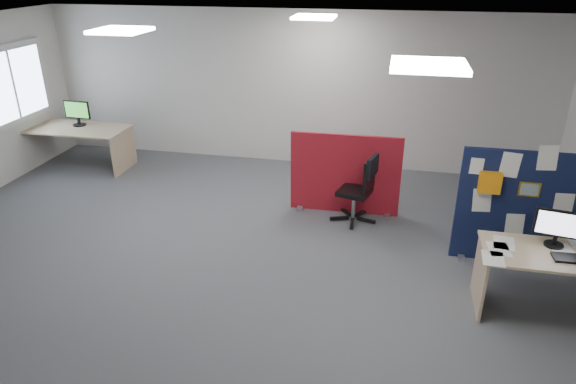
% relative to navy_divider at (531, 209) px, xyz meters
% --- Properties ---
extents(floor, '(9.00, 9.00, 0.00)m').
position_rel_navy_divider_xyz_m(floor, '(-3.46, -0.65, -0.74)').
color(floor, '#55585D').
rests_on(floor, ground).
extents(ceiling, '(9.00, 7.00, 0.02)m').
position_rel_navy_divider_xyz_m(ceiling, '(-3.46, -0.65, 1.96)').
color(ceiling, white).
rests_on(ceiling, wall_back).
extents(wall_back, '(9.00, 0.02, 2.70)m').
position_rel_navy_divider_xyz_m(wall_back, '(-3.46, 2.85, 0.61)').
color(wall_back, silver).
rests_on(wall_back, floor).
extents(wall_front, '(9.00, 0.02, 2.70)m').
position_rel_navy_divider_xyz_m(wall_front, '(-3.46, -4.15, 0.61)').
color(wall_front, silver).
rests_on(wall_front, floor).
extents(window, '(0.06, 1.70, 1.30)m').
position_rel_navy_divider_xyz_m(window, '(-7.89, 1.35, 0.81)').
color(window, white).
rests_on(window, wall_left).
extents(ceiling_lights, '(4.10, 4.10, 0.04)m').
position_rel_navy_divider_xyz_m(ceiling_lights, '(-3.12, 0.02, 1.93)').
color(ceiling_lights, white).
rests_on(ceiling_lights, ceiling).
extents(navy_divider, '(1.76, 0.30, 1.55)m').
position_rel_navy_divider_xyz_m(navy_divider, '(0.00, 0.00, 0.00)').
color(navy_divider, '#0E0F34').
rests_on(navy_divider, floor).
extents(main_desk, '(1.61, 0.72, 0.73)m').
position_rel_navy_divider_xyz_m(main_desk, '(0.12, -0.97, -0.18)').
color(main_desk, tan).
rests_on(main_desk, floor).
extents(monitor_main, '(0.46, 0.19, 0.40)m').
position_rel_navy_divider_xyz_m(monitor_main, '(0.04, -0.85, 0.22)').
color(monitor_main, black).
rests_on(monitor_main, main_desk).
extents(red_divider, '(1.60, 0.30, 1.20)m').
position_rel_navy_divider_xyz_m(red_divider, '(-2.32, 0.96, -0.15)').
color(red_divider, maroon).
rests_on(red_divider, floor).
extents(second_desk, '(1.73, 0.87, 0.73)m').
position_rel_navy_divider_xyz_m(second_desk, '(-7.14, 1.84, -0.18)').
color(second_desk, tan).
rests_on(second_desk, floor).
extents(monitor_second, '(0.49, 0.22, 0.44)m').
position_rel_navy_divider_xyz_m(monitor_second, '(-7.18, 1.94, 0.24)').
color(monitor_second, black).
rests_on(monitor_second, second_desk).
extents(office_chair, '(0.66, 0.64, 0.99)m').
position_rel_navy_divider_xyz_m(office_chair, '(-2.05, 0.69, -0.17)').
color(office_chair, black).
rests_on(office_chair, floor).
extents(desk_papers, '(1.38, 0.87, 0.00)m').
position_rel_navy_divider_xyz_m(desk_papers, '(-0.10, -1.01, -0.01)').
color(desk_papers, white).
rests_on(desk_papers, main_desk).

